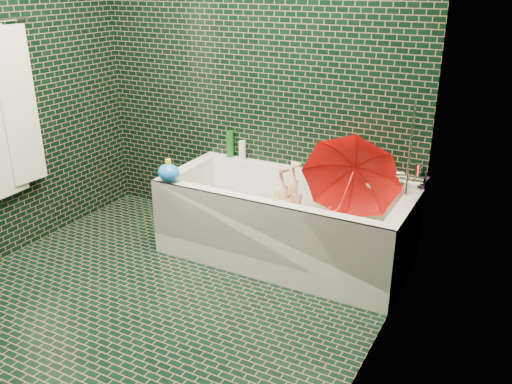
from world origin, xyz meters
The scene contains 19 objects.
floor centered at (0.00, 0.00, 0.00)m, with size 2.80×2.80×0.00m, color black.
wall_back centered at (0.00, 1.40, 1.25)m, with size 2.80×2.80×0.00m, color black.
wall_right centered at (1.30, 0.00, 1.25)m, with size 2.80×2.80×0.00m, color black.
bathtub centered at (0.45, 1.01, 0.21)m, with size 1.70×0.75×0.55m.
bath_mat centered at (0.45, 1.02, 0.16)m, with size 1.35×0.47×0.01m, color #4CBB25.
water centered at (0.45, 1.02, 0.30)m, with size 1.48×0.53×0.00m, color silver.
towel centered at (-1.24, 0.24, 1.03)m, with size 0.08×0.44×1.12m.
faucet centered at (1.26, 1.02, 0.77)m, with size 0.18×0.19×0.55m.
child centered at (0.50, 0.99, 0.31)m, with size 0.29×0.19×0.79m, color #DA9988.
umbrella centered at (0.88, 1.05, 0.60)m, with size 0.63×0.63×0.55m, color red.
soap_bottle_a centered at (1.22, 1.32, 0.55)m, with size 0.11×0.11×0.28m, color white.
soap_bottle_b centered at (1.25, 1.37, 0.55)m, with size 0.09×0.09×0.21m, color #4E1E71.
soap_bottle_c centered at (1.15, 1.35, 0.55)m, with size 0.13×0.13×0.17m, color #154C1A.
bottle_right_tall centered at (1.01, 1.34, 0.66)m, with size 0.06×0.06×0.22m, color #154C1A.
bottle_right_pump centered at (1.25, 1.35, 0.64)m, with size 0.05×0.05×0.18m, color silver.
bottle_left_tall centered at (-0.19, 1.37, 0.65)m, with size 0.06×0.06×0.20m, color #154C1A.
bottle_left_short centered at (-0.06, 1.34, 0.63)m, with size 0.05×0.05×0.15m, color white.
rubber_duck centered at (0.90, 1.37, 0.59)m, with size 0.11×0.09×0.09m.
bath_toy centered at (-0.28, 0.69, 0.62)m, with size 0.17×0.14×0.16m.
Camera 1 is at (1.88, -2.08, 1.87)m, focal length 38.00 mm.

